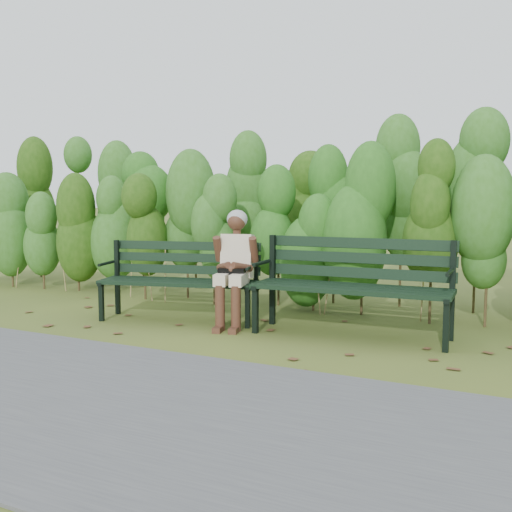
% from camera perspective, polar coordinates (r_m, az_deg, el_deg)
% --- Properties ---
extents(ground, '(80.00, 80.00, 0.00)m').
position_cam_1_polar(ground, '(6.07, -1.47, -7.36)').
color(ground, '#465322').
extents(footpath, '(60.00, 2.50, 0.01)m').
position_cam_1_polar(footpath, '(4.32, -15.50, -13.09)').
color(footpath, '#474749').
rests_on(footpath, ground).
extents(hedge_band, '(11.04, 1.67, 2.42)m').
position_cam_1_polar(hedge_band, '(7.61, 5.05, 4.87)').
color(hedge_band, '#47381E').
rests_on(hedge_band, ground).
extents(leaf_litter, '(5.04, 1.88, 0.01)m').
position_cam_1_polar(leaf_litter, '(6.15, -5.92, -7.20)').
color(leaf_litter, brown).
rests_on(leaf_litter, ground).
extents(bench_left, '(1.81, 0.96, 0.87)m').
position_cam_1_polar(bench_left, '(6.72, -7.12, -1.70)').
color(bench_left, black).
rests_on(bench_left, ground).
extents(bench_right, '(1.95, 0.72, 0.96)m').
position_cam_1_polar(bench_right, '(6.00, 9.31, -2.10)').
color(bench_right, black).
rests_on(bench_right, ground).
extents(seated_woman, '(0.51, 0.74, 1.23)m').
position_cam_1_polar(seated_woman, '(6.34, -2.06, -0.41)').
color(seated_woman, beige).
rests_on(seated_woman, ground).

